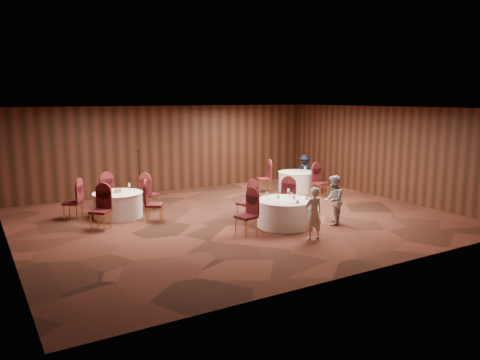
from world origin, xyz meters
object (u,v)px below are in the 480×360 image
table_left (118,205)px  woman_b (333,200)px  man_c (304,170)px  woman_a (314,213)px  table_main (285,213)px  mic_stand (140,186)px  table_right (297,181)px

table_left → woman_b: (4.91, -3.86, 0.32)m
table_left → man_c: (8.02, 1.34, 0.24)m
woman_a → woman_b: 1.57m
table_main → woman_a: 1.38m
mic_stand → woman_a: (2.25, -6.52, 0.14)m
table_right → mic_stand: (-5.65, 1.41, 0.15)m
woman_b → table_left: bearing=-83.5°
table_left → man_c: size_ratio=1.18×
table_right → mic_stand: size_ratio=0.80×
mic_stand → woman_a: 6.89m
table_right → woman_b: woman_b is taller
table_right → mic_stand: mic_stand is taller
table_right → woman_a: 6.14m
table_left → man_c: man_c is taller
table_left → woman_b: woman_b is taller
mic_stand → woman_b: (3.60, -5.72, 0.17)m
table_main → woman_b: (1.25, -0.55, 0.32)m
table_right → woman_a: bearing=-123.6°
table_left → woman_a: (3.55, -4.66, 0.29)m
table_right → woman_b: (-2.04, -4.31, 0.32)m
table_main → mic_stand: (-2.35, 5.17, 0.15)m
mic_stand → man_c: (6.71, -0.52, 0.09)m
table_right → table_main: bearing=-131.2°
table_left → table_right: 6.96m
table_left → mic_stand: bearing=54.9°
mic_stand → woman_b: mic_stand is taller
table_left → woman_a: size_ratio=1.09×
table_main → table_right: 5.00m
table_main → mic_stand: 5.68m
table_main → man_c: size_ratio=1.26×
table_main → man_c: (4.36, 4.65, 0.24)m
mic_stand → man_c: 6.73m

